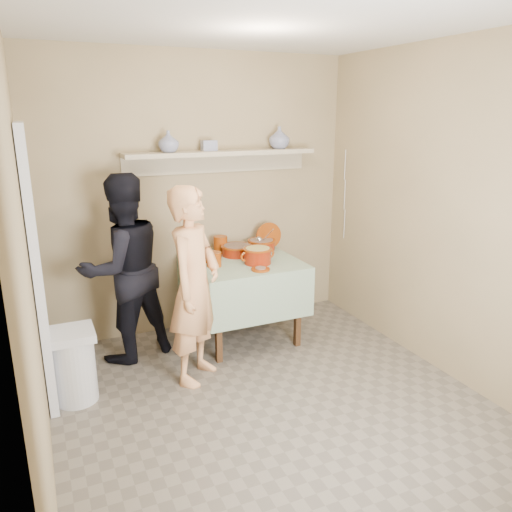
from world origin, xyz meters
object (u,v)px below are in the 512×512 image
serving_table (242,272)px  cazuela_rice (258,254)px  trash_bin (74,365)px  person_cook (194,286)px  person_helper (123,269)px

serving_table → cazuela_rice: (0.08, -0.16, 0.20)m
cazuela_rice → trash_bin: (-1.63, -0.35, -0.56)m
person_cook → trash_bin: size_ratio=2.77×
person_helper → person_cook: bearing=107.8°
person_cook → trash_bin: (-0.92, 0.04, -0.49)m
person_cook → person_helper: person_helper is taller
cazuela_rice → serving_table: bearing=117.8°
person_helper → trash_bin: size_ratio=2.85×
serving_table → cazuela_rice: 0.27m
person_cook → serving_table: size_ratio=1.60×
person_cook → trash_bin: person_cook is taller
person_helper → cazuela_rice: size_ratio=4.84×
serving_table → cazuela_rice: cazuela_rice is taller
person_cook → serving_table: (0.62, 0.54, -0.13)m
person_cook → person_helper: 0.73m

